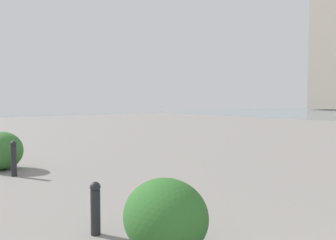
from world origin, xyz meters
The scene contains 4 objects.
bollard_near centered at (3.89, -0.52, 0.34)m, with size 0.13×0.13×0.66m.
bollard_mid centered at (8.07, -0.73, 0.40)m, with size 0.13×0.13×0.77m.
shrub_low centered at (9.05, -0.73, 0.45)m, with size 1.06×0.95×0.90m.
shrub_round centered at (2.90, -0.83, 0.41)m, with size 0.97×0.87×0.82m.
Camera 1 is at (-0.09, 1.50, 1.65)m, focal length 39.00 mm.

